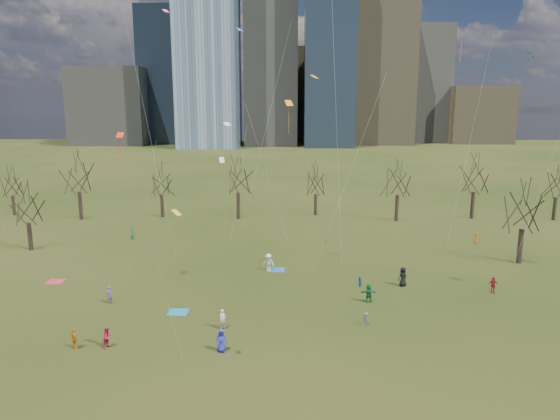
{
  "coord_description": "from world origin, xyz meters",
  "views": [
    {
      "loc": [
        1.0,
        -34.87,
        16.4
      ],
      "look_at": [
        0.0,
        12.0,
        7.0
      ],
      "focal_mm": 32.0,
      "sensor_mm": 36.0,
      "label": 1
    }
  ],
  "objects_px": {
    "person_0": "(221,341)",
    "person_2": "(108,337)",
    "blanket_teal": "(178,312)",
    "blanket_crimson": "(55,282)",
    "person_1": "(223,319)",
    "blanket_navy": "(277,270)",
    "person_4": "(75,339)"
  },
  "relations": [
    {
      "from": "person_0",
      "to": "person_2",
      "type": "xyz_separation_m",
      "value": [
        -8.07,
        0.48,
        -0.07
      ]
    },
    {
      "from": "person_2",
      "to": "person_4",
      "type": "bearing_deg",
      "value": 120.67
    },
    {
      "from": "person_0",
      "to": "person_1",
      "type": "relative_size",
      "value": 1.04
    },
    {
      "from": "blanket_teal",
      "to": "person_2",
      "type": "xyz_separation_m",
      "value": [
        -3.54,
        -6.29,
        0.74
      ]
    },
    {
      "from": "person_4",
      "to": "person_1",
      "type": "bearing_deg",
      "value": -117.46
    },
    {
      "from": "blanket_teal",
      "to": "person_2",
      "type": "bearing_deg",
      "value": -119.37
    },
    {
      "from": "blanket_teal",
      "to": "blanket_navy",
      "type": "bearing_deg",
      "value": 55.25
    },
    {
      "from": "person_1",
      "to": "person_4",
      "type": "bearing_deg",
      "value": 154.07
    },
    {
      "from": "blanket_navy",
      "to": "person_2",
      "type": "distance_m",
      "value": 21.01
    },
    {
      "from": "blanket_navy",
      "to": "blanket_crimson",
      "type": "height_order",
      "value": "same"
    },
    {
      "from": "blanket_teal",
      "to": "person_2",
      "type": "height_order",
      "value": "person_2"
    },
    {
      "from": "blanket_crimson",
      "to": "person_0",
      "type": "distance_m",
      "value": 22.93
    },
    {
      "from": "blanket_teal",
      "to": "blanket_crimson",
      "type": "height_order",
      "value": "same"
    },
    {
      "from": "person_0",
      "to": "person_4",
      "type": "distance_m",
      "value": 10.31
    },
    {
      "from": "blanket_crimson",
      "to": "person_2",
      "type": "bearing_deg",
      "value": -53.19
    },
    {
      "from": "blanket_teal",
      "to": "person_0",
      "type": "relative_size",
      "value": 0.97
    },
    {
      "from": "blanket_teal",
      "to": "person_1",
      "type": "height_order",
      "value": "person_1"
    },
    {
      "from": "blanket_teal",
      "to": "blanket_navy",
      "type": "xyz_separation_m",
      "value": [
        7.86,
        11.33,
        0.0
      ]
    },
    {
      "from": "blanket_teal",
      "to": "person_1",
      "type": "distance_m",
      "value": 5.25
    },
    {
      "from": "blanket_crimson",
      "to": "person_1",
      "type": "distance_m",
      "value": 20.57
    },
    {
      "from": "person_0",
      "to": "person_1",
      "type": "bearing_deg",
      "value": 82.39
    },
    {
      "from": "person_0",
      "to": "person_2",
      "type": "distance_m",
      "value": 8.09
    },
    {
      "from": "person_0",
      "to": "person_1",
      "type": "xyz_separation_m",
      "value": [
        -0.39,
        3.65,
        -0.03
      ]
    },
    {
      "from": "blanket_navy",
      "to": "person_0",
      "type": "xyz_separation_m",
      "value": [
        -3.33,
        -18.11,
        0.81
      ]
    },
    {
      "from": "blanket_teal",
      "to": "person_2",
      "type": "relative_size",
      "value": 1.05
    },
    {
      "from": "blanket_navy",
      "to": "person_1",
      "type": "relative_size",
      "value": 1.01
    },
    {
      "from": "blanket_crimson",
      "to": "person_4",
      "type": "height_order",
      "value": "person_4"
    },
    {
      "from": "blanket_navy",
      "to": "person_4",
      "type": "xyz_separation_m",
      "value": [
        -13.65,
        -17.86,
        0.72
      ]
    },
    {
      "from": "person_0",
      "to": "person_2",
      "type": "height_order",
      "value": "person_0"
    },
    {
      "from": "person_4",
      "to": "blanket_navy",
      "type": "bearing_deg",
      "value": -83.73
    },
    {
      "from": "blanket_navy",
      "to": "person_1",
      "type": "height_order",
      "value": "person_1"
    },
    {
      "from": "blanket_crimson",
      "to": "person_0",
      "type": "relative_size",
      "value": 0.97
    }
  ]
}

